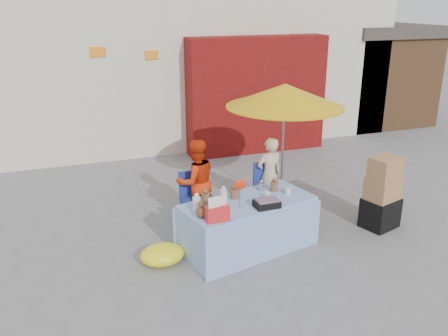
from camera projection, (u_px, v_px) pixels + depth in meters
name	position (u px, v px, depth m)	size (l,w,h in m)	color
ground	(230.00, 248.00, 6.76)	(80.00, 80.00, 0.00)	slate
backdrop	(150.00, 9.00, 12.55)	(14.00, 8.00, 7.80)	silver
market_table	(247.00, 225.00, 6.64)	(2.05, 1.30, 1.15)	#93B3EB
chair_left	(199.00, 210.00, 7.38)	(0.53, 0.52, 0.85)	navy
chair_right	(272.00, 199.00, 7.78)	(0.53, 0.52, 0.85)	navy
vendor_orange	(196.00, 182.00, 7.36)	(0.66, 0.51, 1.36)	red
vendor_beige	(269.00, 175.00, 7.77)	(0.46, 0.30, 1.27)	beige
umbrella	(285.00, 96.00, 7.57)	(1.90, 1.90, 2.09)	gray
box_stack	(382.00, 195.00, 7.23)	(0.62, 0.56, 1.15)	black
tarp_bundle	(162.00, 255.00, 6.33)	(0.60, 0.48, 0.27)	#FFF71A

